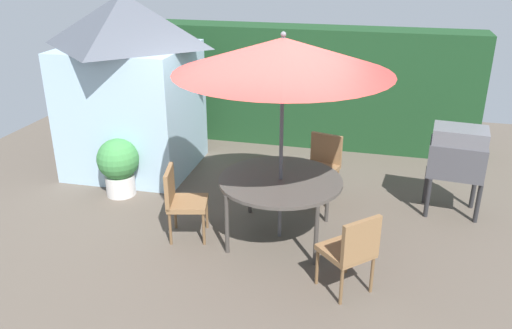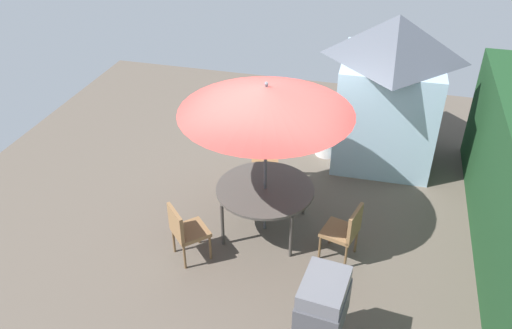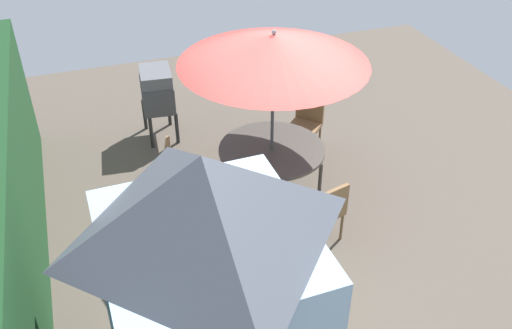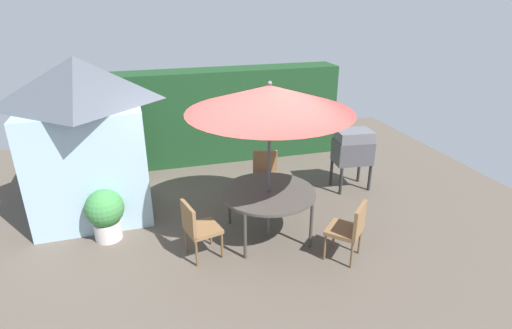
{
  "view_description": "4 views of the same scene",
  "coord_description": "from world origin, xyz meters",
  "px_view_note": "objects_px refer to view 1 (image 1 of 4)",
  "views": [
    {
      "loc": [
        1.41,
        -5.49,
        3.3
      ],
      "look_at": [
        0.04,
        -0.09,
        0.97
      ],
      "focal_mm": 36.35,
      "sensor_mm": 36.0,
      "label": 1
    },
    {
      "loc": [
        6.49,
        1.51,
        5.3
      ],
      "look_at": [
        -0.14,
        -0.25,
        0.86
      ],
      "focal_mm": 36.66,
      "sensor_mm": 36.0,
      "label": 2
    },
    {
      "loc": [
        -5.77,
        2.36,
        5.04
      ],
      "look_at": [
        -0.13,
        0.39,
        0.88
      ],
      "focal_mm": 39.62,
      "sensor_mm": 36.0,
      "label": 3
    },
    {
      "loc": [
        -1.44,
        -5.37,
        3.63
      ],
      "look_at": [
        0.11,
        -0.01,
        1.26
      ],
      "focal_mm": 28.66,
      "sensor_mm": 36.0,
      "label": 4
    }
  ],
  "objects_px": {
    "garden_shed": "(131,83)",
    "chair_far_side": "(181,198)",
    "patio_umbrella": "(283,55)",
    "chair_near_shed": "(322,162)",
    "bbq_grill": "(457,154)",
    "patio_table": "(280,183)",
    "chair_toward_hedge": "(352,249)",
    "potted_plant_by_shed": "(119,164)"
  },
  "relations": [
    {
      "from": "garden_shed",
      "to": "chair_far_side",
      "type": "xyz_separation_m",
      "value": [
        1.53,
        -1.9,
        -0.87
      ]
    },
    {
      "from": "patio_umbrella",
      "to": "chair_near_shed",
      "type": "bearing_deg",
      "value": 74.75
    },
    {
      "from": "patio_umbrella",
      "to": "bbq_grill",
      "type": "xyz_separation_m",
      "value": [
        2.09,
        1.19,
        -1.39
      ]
    },
    {
      "from": "garden_shed",
      "to": "bbq_grill",
      "type": "relative_size",
      "value": 2.26
    },
    {
      "from": "patio_table",
      "to": "chair_toward_hedge",
      "type": "bearing_deg",
      "value": -45.27
    },
    {
      "from": "bbq_grill",
      "to": "chair_toward_hedge",
      "type": "relative_size",
      "value": 1.33
    },
    {
      "from": "chair_near_shed",
      "to": "chair_toward_hedge",
      "type": "distance_m",
      "value": 2.27
    },
    {
      "from": "patio_umbrella",
      "to": "patio_table",
      "type": "bearing_deg",
      "value": 63.43
    },
    {
      "from": "patio_table",
      "to": "potted_plant_by_shed",
      "type": "bearing_deg",
      "value": 166.44
    },
    {
      "from": "chair_toward_hedge",
      "to": "potted_plant_by_shed",
      "type": "distance_m",
      "value": 3.73
    },
    {
      "from": "patio_table",
      "to": "chair_toward_hedge",
      "type": "height_order",
      "value": "chair_toward_hedge"
    },
    {
      "from": "garden_shed",
      "to": "patio_table",
      "type": "distance_m",
      "value": 3.2
    },
    {
      "from": "patio_table",
      "to": "chair_near_shed",
      "type": "distance_m",
      "value": 1.32
    },
    {
      "from": "patio_table",
      "to": "chair_far_side",
      "type": "distance_m",
      "value": 1.22
    },
    {
      "from": "garden_shed",
      "to": "bbq_grill",
      "type": "bearing_deg",
      "value": -4.99
    },
    {
      "from": "patio_table",
      "to": "bbq_grill",
      "type": "xyz_separation_m",
      "value": [
        2.09,
        1.19,
        0.12
      ]
    },
    {
      "from": "chair_toward_hedge",
      "to": "chair_near_shed",
      "type": "bearing_deg",
      "value": 104.87
    },
    {
      "from": "bbq_grill",
      "to": "chair_toward_hedge",
      "type": "bearing_deg",
      "value": -118.72
    },
    {
      "from": "garden_shed",
      "to": "patio_umbrella",
      "type": "bearing_deg",
      "value": -30.76
    },
    {
      "from": "garden_shed",
      "to": "bbq_grill",
      "type": "xyz_separation_m",
      "value": [
        4.78,
        -0.42,
        -0.54
      ]
    },
    {
      "from": "patio_table",
      "to": "patio_umbrella",
      "type": "xyz_separation_m",
      "value": [
        -0.0,
        -0.0,
        1.51
      ]
    },
    {
      "from": "garden_shed",
      "to": "chair_far_side",
      "type": "height_order",
      "value": "garden_shed"
    },
    {
      "from": "chair_far_side",
      "to": "potted_plant_by_shed",
      "type": "xyz_separation_m",
      "value": [
        -1.3,
        0.89,
        -0.05
      ]
    },
    {
      "from": "chair_near_shed",
      "to": "potted_plant_by_shed",
      "type": "distance_m",
      "value": 2.89
    },
    {
      "from": "patio_table",
      "to": "patio_umbrella",
      "type": "distance_m",
      "value": 1.51
    },
    {
      "from": "chair_far_side",
      "to": "potted_plant_by_shed",
      "type": "relative_size",
      "value": 1.07
    },
    {
      "from": "patio_table",
      "to": "bbq_grill",
      "type": "distance_m",
      "value": 2.41
    },
    {
      "from": "patio_umbrella",
      "to": "chair_near_shed",
      "type": "distance_m",
      "value": 2.16
    },
    {
      "from": "bbq_grill",
      "to": "chair_near_shed",
      "type": "xyz_separation_m",
      "value": [
        -1.75,
        0.08,
        -0.33
      ]
    },
    {
      "from": "patio_table",
      "to": "patio_umbrella",
      "type": "bearing_deg",
      "value": -116.57
    },
    {
      "from": "bbq_grill",
      "to": "patio_table",
      "type": "bearing_deg",
      "value": -150.44
    },
    {
      "from": "patio_table",
      "to": "chair_near_shed",
      "type": "relative_size",
      "value": 1.64
    },
    {
      "from": "bbq_grill",
      "to": "potted_plant_by_shed",
      "type": "xyz_separation_m",
      "value": [
        -4.56,
        -0.59,
        -0.38
      ]
    },
    {
      "from": "bbq_grill",
      "to": "potted_plant_by_shed",
      "type": "relative_size",
      "value": 1.42
    },
    {
      "from": "garden_shed",
      "to": "chair_far_side",
      "type": "relative_size",
      "value": 3.02
    },
    {
      "from": "bbq_grill",
      "to": "chair_toward_hedge",
      "type": "xyz_separation_m",
      "value": [
        -1.16,
        -2.12,
        -0.33
      ]
    },
    {
      "from": "bbq_grill",
      "to": "chair_near_shed",
      "type": "distance_m",
      "value": 1.78
    },
    {
      "from": "chair_far_side",
      "to": "chair_toward_hedge",
      "type": "height_order",
      "value": "same"
    },
    {
      "from": "chair_far_side",
      "to": "chair_toward_hedge",
      "type": "distance_m",
      "value": 2.19
    },
    {
      "from": "patio_table",
      "to": "chair_far_side",
      "type": "relative_size",
      "value": 1.64
    },
    {
      "from": "bbq_grill",
      "to": "chair_far_side",
      "type": "xyz_separation_m",
      "value": [
        -3.25,
        -1.48,
        -0.33
      ]
    },
    {
      "from": "patio_umbrella",
      "to": "chair_far_side",
      "type": "height_order",
      "value": "patio_umbrella"
    }
  ]
}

